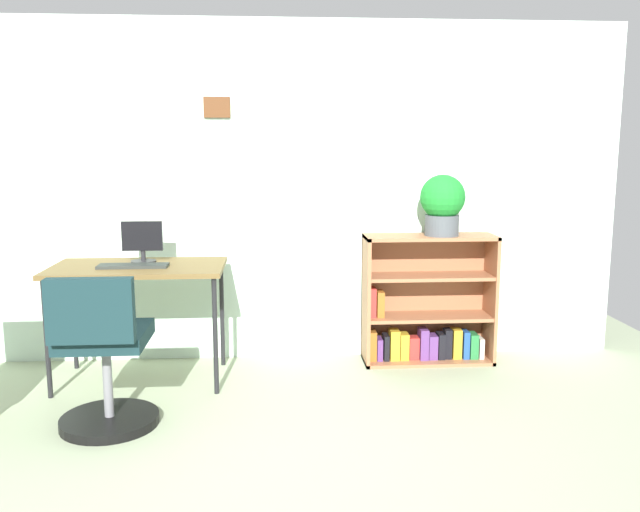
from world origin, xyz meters
TOP-DOWN VIEW (x-y plane):
  - wall_back at (-0.00, 2.15)m, footprint 5.20×0.12m
  - desk at (-0.67, 1.67)m, footprint 1.06×0.61m
  - monitor at (-0.66, 1.77)m, footprint 0.25×0.16m
  - keyboard at (-0.69, 1.61)m, footprint 0.42×0.13m
  - office_chair at (-0.71, 0.92)m, footprint 0.52×0.55m
  - bookshelf_low at (1.22, 1.95)m, footprint 0.89×0.30m
  - potted_plant_on_shelf at (1.30, 1.90)m, footprint 0.30×0.30m

SIDE VIEW (x-z plane):
  - office_chair at x=-0.71m, z-range -0.05..0.80m
  - bookshelf_low at x=1.22m, z-range -0.06..0.82m
  - desk at x=-0.67m, z-range 0.31..1.06m
  - keyboard at x=-0.69m, z-range 0.75..0.76m
  - monitor at x=-0.66m, z-range 0.75..1.01m
  - potted_plant_on_shelf at x=1.30m, z-range 0.90..1.31m
  - wall_back at x=0.00m, z-range 0.00..2.32m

